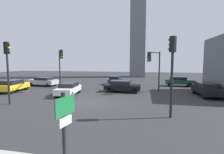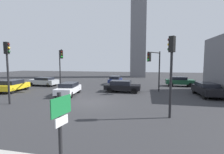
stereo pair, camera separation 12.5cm
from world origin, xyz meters
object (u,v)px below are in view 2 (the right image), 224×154
car_4 (122,86)px  traffic_light_2 (171,62)px  car_3 (69,89)px  traffic_light_0 (7,61)px  car_6 (13,85)px  car_0 (44,81)px  traffic_light_1 (154,63)px  car_1 (179,81)px  traffic_light_3 (61,61)px  direction_sign (61,134)px  car_5 (115,80)px  car_2 (207,89)px

car_4 → traffic_light_2: bearing=-61.6°
car_3 → traffic_light_0: bearing=-41.3°
car_4 → car_6: 13.35m
car_0 → car_4: 12.75m
traffic_light_2 → traffic_light_1: bearing=-51.1°
car_0 → car_1: car_1 is taller
traffic_light_0 → car_4: size_ratio=1.23×
traffic_light_3 → car_4: bearing=57.1°
car_4 → traffic_light_0: bearing=-137.1°
direction_sign → car_4: (-0.72, 15.80, -1.09)m
traffic_light_0 → car_6: traffic_light_0 is taller
car_1 → car_0: bearing=-168.3°
traffic_light_2 → car_4: traffic_light_2 is taller
traffic_light_0 → car_5: size_ratio=1.33×
car_1 → car_2: (1.43, -7.06, 0.01)m
car_3 → car_6: size_ratio=1.00×
car_3 → car_6: bearing=-101.2°
traffic_light_3 → car_0: (-4.43, 2.67, -3.11)m
car_2 → car_5: size_ratio=1.14×
car_4 → car_1: bearing=40.8°
car_2 → car_3: 14.90m
traffic_light_1 → traffic_light_2: (0.60, -8.78, 0.15)m
traffic_light_0 → traffic_light_3: size_ratio=1.01×
car_1 → direction_sign: bearing=-106.5°
direction_sign → car_0: (-13.20, 18.43, -1.11)m
direction_sign → car_4: size_ratio=0.63×
traffic_light_1 → traffic_light_2: traffic_light_2 is taller
traffic_light_0 → traffic_light_2: bearing=-15.4°
traffic_light_0 → car_4: 11.97m
traffic_light_1 → car_3: traffic_light_1 is taller
car_1 → car_4: bearing=-139.4°
car_1 → car_2: size_ratio=0.89×
traffic_light_3 → traffic_light_0: bearing=-37.9°
direction_sign → car_1: 23.31m
traffic_light_2 → traffic_light_0: bearing=31.3°
traffic_light_2 → car_3: bearing=5.9°
direction_sign → car_2: bearing=71.6°
direction_sign → traffic_light_1: (3.04, 16.04, 1.68)m
traffic_light_3 → car_6: 6.41m
car_5 → traffic_light_3: bearing=138.2°
direction_sign → car_0: bearing=136.5°
traffic_light_3 → car_1: 17.35m
traffic_light_3 → car_1: traffic_light_3 is taller
traffic_light_1 → car_1: traffic_light_1 is taller
traffic_light_2 → car_2: traffic_light_2 is taller
car_1 → traffic_light_3: bearing=-156.7°
car_5 → car_6: 14.32m
traffic_light_0 → car_6: size_ratio=1.25×
car_0 → car_3: (6.98, -5.69, 0.01)m
car_0 → traffic_light_3: bearing=153.6°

